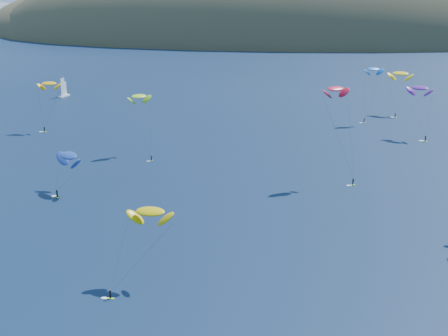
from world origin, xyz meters
name	(u,v)px	position (x,y,z in m)	size (l,w,h in m)	color
island	(314,46)	(39.40, 562.36, -10.74)	(730.00, 300.00, 210.00)	#3D3526
sailboat	(64,95)	(-96.53, 218.46, 0.90)	(8.67, 7.60, 10.39)	white
kitesurfer_1	(49,84)	(-78.60, 152.93, 17.44)	(8.77, 7.05, 19.81)	#BAFC1C
kitesurfer_2	(150,212)	(-16.69, 36.73, 13.45)	(10.92, 11.63, 15.86)	#BAFC1C
kitesurfer_3	(139,96)	(-38.32, 125.20, 18.47)	(10.41, 14.86, 20.72)	#BAFC1C
kitesurfer_4	(374,69)	(43.28, 177.48, 20.89)	(8.89, 6.45, 23.20)	#BAFC1C
kitesurfer_6	(420,88)	(56.60, 155.00, 17.51)	(10.15, 12.70, 20.13)	#BAFC1C
kitesurfer_9	(336,89)	(22.30, 101.57, 25.92)	(10.82, 9.66, 28.29)	#BAFC1C
kitesurfer_10	(69,156)	(-48.84, 85.02, 9.77)	(10.81, 12.09, 12.66)	#BAFC1C
kitesurfer_11	(400,74)	(56.97, 195.06, 16.73)	(11.12, 13.66, 19.59)	#BAFC1C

